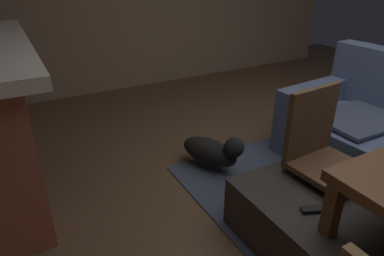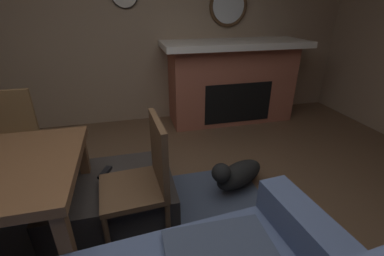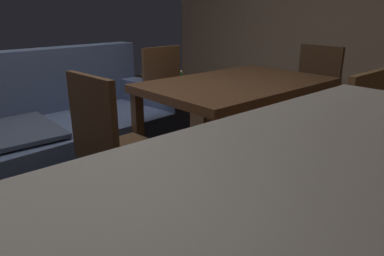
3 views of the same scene
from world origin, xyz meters
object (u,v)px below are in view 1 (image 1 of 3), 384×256
Objects in this scene: tv_remote at (315,209)px; small_dog at (213,151)px; ottoman_coffee_table at (317,225)px; dining_chair_west at (320,150)px.

tv_remote reaches higher than small_dog.
dining_chair_west is at bearing 138.81° from ottoman_coffee_table.
tv_remote is at bearing -1.24° from small_dog.
ottoman_coffee_table is at bearing 4.24° from small_dog.
dining_chair_west is at bearing 20.20° from small_dog.
tv_remote is 0.47m from dining_chair_west.
tv_remote is at bearing -48.00° from dining_chair_west.
small_dog is at bearing -159.80° from dining_chair_west.
dining_chair_west is 0.96m from small_dog.
small_dog is at bearing -175.76° from ottoman_coffee_table.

